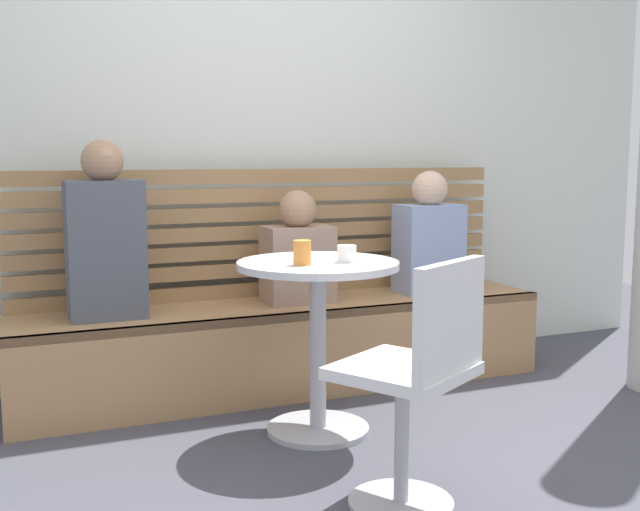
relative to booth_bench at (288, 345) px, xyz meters
name	(u,v)px	position (x,y,z in m)	size (l,w,h in m)	color
ground	(403,478)	(0.00, -1.20, -0.22)	(8.00, 8.00, 0.00)	#42424C
back_wall	(257,105)	(0.00, 0.44, 1.23)	(5.20, 0.10, 2.90)	silver
booth_bench	(288,345)	(0.00, 0.00, 0.00)	(2.70, 0.52, 0.44)	#A87C51
booth_backrest	(271,232)	(0.00, 0.24, 0.56)	(2.65, 0.04, 0.67)	#9A7249
cafe_table	(318,313)	(-0.10, -0.64, 0.30)	(0.68, 0.68, 0.74)	#ADADB2
white_chair	(419,375)	(-0.08, -1.44, 0.24)	(0.55, 0.55, 0.85)	#ADADB2
person_adult	(105,239)	(-0.88, 0.00, 0.58)	(0.34, 0.22, 0.81)	#4C515B
person_child_left	(429,239)	(0.82, 0.00, 0.51)	(0.34, 0.22, 0.66)	#8C9EC6
person_child_middle	(298,254)	(0.06, 0.00, 0.47)	(0.34, 0.22, 0.57)	#9E7F6B
cup_ceramic_white	(348,254)	(0.00, -0.70, 0.55)	(0.08, 0.08, 0.07)	white
cup_tumbler_orange	(302,253)	(-0.20, -0.71, 0.57)	(0.07, 0.07, 0.10)	orange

